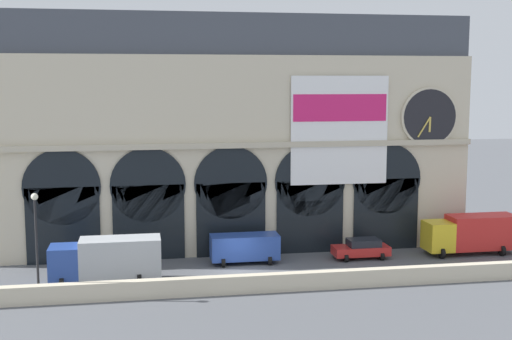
# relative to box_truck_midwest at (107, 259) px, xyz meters

# --- Properties ---
(ground_plane) EXTENTS (200.00, 200.00, 0.00)m
(ground_plane) POSITION_rel_box_truck_midwest_xyz_m (9.36, 0.76, -1.70)
(ground_plane) COLOR #54565B
(quay_parapet_wall) EXTENTS (90.00, 0.70, 1.21)m
(quay_parapet_wall) POSITION_rel_box_truck_midwest_xyz_m (9.36, -3.79, -1.10)
(quay_parapet_wall) COLOR beige
(quay_parapet_wall) RESTS_ON ground
(station_building) EXTENTS (39.84, 4.41, 19.10)m
(station_building) POSITION_rel_box_truck_midwest_xyz_m (9.43, 7.75, 7.54)
(station_building) COLOR beige
(station_building) RESTS_ON ground
(box_truck_midwest) EXTENTS (7.50, 2.91, 3.12)m
(box_truck_midwest) POSITION_rel_box_truck_midwest_xyz_m (0.00, 0.00, 0.00)
(box_truck_midwest) COLOR #28479E
(box_truck_midwest) RESTS_ON ground
(van_center) EXTENTS (5.20, 2.48, 2.20)m
(van_center) POSITION_rel_box_truck_midwest_xyz_m (10.10, 3.46, -0.45)
(van_center) COLOR #28479E
(van_center) RESTS_ON ground
(car_mideast) EXTENTS (4.40, 2.22, 1.55)m
(car_mideast) POSITION_rel_box_truck_midwest_xyz_m (19.33, 3.19, -0.90)
(car_mideast) COLOR red
(car_mideast) RESTS_ON ground
(box_truck_east) EXTENTS (7.50, 2.91, 3.12)m
(box_truck_east) POSITION_rel_box_truck_midwest_xyz_m (28.49, 3.09, 0.00)
(box_truck_east) COLOR gold
(box_truck_east) RESTS_ON ground
(street_lamp_quayside) EXTENTS (0.44, 0.44, 6.90)m
(street_lamp_quayside) POSITION_rel_box_truck_midwest_xyz_m (-4.17, -2.99, 2.71)
(street_lamp_quayside) COLOR black
(street_lamp_quayside) RESTS_ON ground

